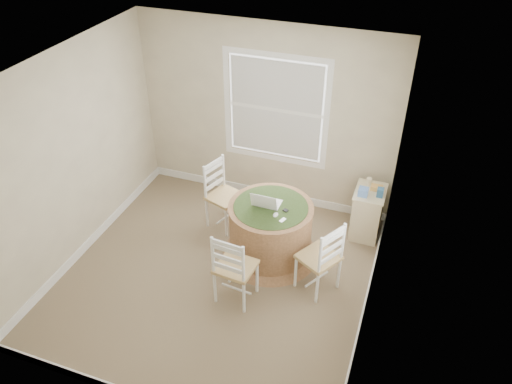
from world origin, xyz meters
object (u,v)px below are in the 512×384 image
(chair_near, at_px, (236,266))
(corner_chest, at_px, (367,212))
(chair_left, at_px, (225,196))
(chair_right, at_px, (319,257))
(round_table, at_px, (270,228))
(laptop, at_px, (266,203))

(chair_near, bearing_deg, corner_chest, -120.81)
(chair_left, distance_m, corner_chest, 1.90)
(chair_right, bearing_deg, round_table, -88.24)
(round_table, distance_m, corner_chest, 1.35)
(round_table, xyz_separation_m, chair_near, (-0.13, -0.84, 0.07))
(chair_left, distance_m, chair_near, 1.36)
(laptop, bearing_deg, round_table, 164.09)
(chair_right, xyz_separation_m, corner_chest, (0.37, 1.20, -0.13))
(laptop, xyz_separation_m, corner_chest, (1.14, 0.80, -0.43))
(chair_left, height_order, chair_right, same)
(laptop, distance_m, corner_chest, 1.46)
(chair_right, height_order, laptop, laptop)
(chair_near, xyz_separation_m, chair_right, (0.84, 0.47, 0.00))
(chair_left, bearing_deg, chair_right, -98.46)
(chair_left, distance_m, laptop, 0.84)
(round_table, bearing_deg, laptop, -177.22)
(chair_near, bearing_deg, laptop, -89.24)
(chair_left, xyz_separation_m, corner_chest, (1.84, 0.46, -0.13))
(round_table, xyz_separation_m, laptop, (-0.06, 0.02, 0.37))
(chair_right, height_order, corner_chest, chair_right)
(chair_right, distance_m, corner_chest, 1.26)
(chair_right, xyz_separation_m, laptop, (-0.77, 0.39, 0.30))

